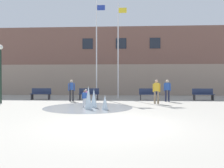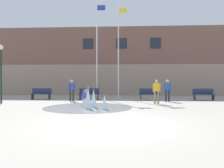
# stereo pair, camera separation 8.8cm
# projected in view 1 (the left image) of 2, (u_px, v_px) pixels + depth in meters

# --- Properties ---
(ground_plane) EXTENTS (100.00, 100.00, 0.00)m
(ground_plane) POSITION_uv_depth(u_px,v_px,m) (116.00, 124.00, 7.60)
(ground_plane) COLOR #9E998E
(library_building) EXTENTS (36.00, 6.05, 7.18)m
(library_building) POSITION_uv_depth(u_px,v_px,m) (121.00, 63.00, 25.72)
(library_building) COLOR gray
(library_building) RESTS_ON ground
(splash_fountain) EXTENTS (5.05, 5.05, 1.25)m
(splash_fountain) POSITION_uv_depth(u_px,v_px,m) (92.00, 101.00, 12.07)
(splash_fountain) COLOR gray
(splash_fountain) RESTS_ON ground
(park_bench_left_of_flagpoles) EXTENTS (1.60, 0.44, 0.91)m
(park_bench_left_of_flagpoles) POSITION_uv_depth(u_px,v_px,m) (41.00, 94.00, 17.61)
(park_bench_left_of_flagpoles) COLOR #28282D
(park_bench_left_of_flagpoles) RESTS_ON ground
(park_bench_center) EXTENTS (1.60, 0.44, 0.91)m
(park_bench_center) POSITION_uv_depth(u_px,v_px,m) (89.00, 94.00, 17.41)
(park_bench_center) COLOR #28282D
(park_bench_center) RESTS_ON ground
(park_bench_near_trashcan) EXTENTS (1.60, 0.44, 0.91)m
(park_bench_near_trashcan) POSITION_uv_depth(u_px,v_px,m) (149.00, 94.00, 17.13)
(park_bench_near_trashcan) COLOR #28282D
(park_bench_near_trashcan) RESTS_ON ground
(park_bench_far_right) EXTENTS (1.60, 0.44, 0.91)m
(park_bench_far_right) POSITION_uv_depth(u_px,v_px,m) (203.00, 94.00, 16.99)
(park_bench_far_right) COLOR #28282D
(park_bench_far_right) RESTS_ON ground
(child_in_fountain) EXTENTS (0.31, 0.23, 0.99)m
(child_in_fountain) POSITION_uv_depth(u_px,v_px,m) (86.00, 95.00, 13.94)
(child_in_fountain) COLOR silver
(child_in_fountain) RESTS_ON ground
(child_running) EXTENTS (0.31, 0.20, 0.99)m
(child_running) POSITION_uv_depth(u_px,v_px,m) (85.00, 97.00, 12.38)
(child_running) COLOR silver
(child_running) RESTS_ON ground
(adult_near_bench) EXTENTS (0.50, 0.27, 1.59)m
(adult_near_bench) POSITION_uv_depth(u_px,v_px,m) (157.00, 90.00, 14.32)
(adult_near_bench) COLOR #89755B
(adult_near_bench) RESTS_ON ground
(teen_by_trashcan) EXTENTS (0.50, 0.34, 1.59)m
(teen_by_trashcan) POSITION_uv_depth(u_px,v_px,m) (167.00, 89.00, 15.87)
(teen_by_trashcan) COLOR #1E233D
(teen_by_trashcan) RESTS_ON ground
(adult_watching) EXTENTS (0.50, 0.39, 1.59)m
(adult_watching) POSITION_uv_depth(u_px,v_px,m) (72.00, 89.00, 16.17)
(adult_watching) COLOR #28282D
(adult_watching) RESTS_ON ground
(flagpole_left) EXTENTS (0.80, 0.10, 8.58)m
(flagpole_left) POSITION_uv_depth(u_px,v_px,m) (97.00, 47.00, 19.26)
(flagpole_left) COLOR silver
(flagpole_left) RESTS_ON ground
(flagpole_right) EXTENTS (0.80, 0.10, 8.32)m
(flagpole_right) POSITION_uv_depth(u_px,v_px,m) (118.00, 48.00, 19.16)
(flagpole_right) COLOR silver
(flagpole_right) RESTS_ON ground
(lamp_post_left_lane) EXTENTS (0.32, 0.32, 3.94)m
(lamp_post_left_lane) POSITION_uv_depth(u_px,v_px,m) (1.00, 65.00, 14.64)
(lamp_post_left_lane) COLOR #192D23
(lamp_post_left_lane) RESTS_ON ground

